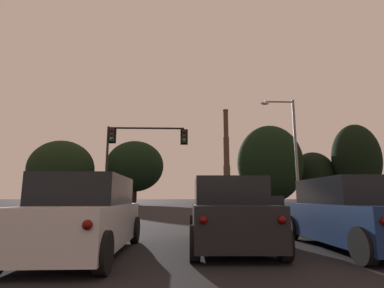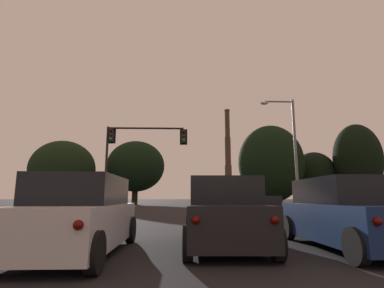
{
  "view_description": "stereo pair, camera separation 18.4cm",
  "coord_description": "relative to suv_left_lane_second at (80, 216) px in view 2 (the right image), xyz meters",
  "views": [
    {
      "loc": [
        -1.24,
        -0.18,
        1.32
      ],
      "look_at": [
        -0.13,
        29.66,
        6.71
      ],
      "focal_mm": 28.0,
      "sensor_mm": 36.0,
      "label": 1
    },
    {
      "loc": [
        -1.06,
        -0.18,
        1.32
      ],
      "look_at": [
        -0.13,
        29.66,
        6.71
      ],
      "focal_mm": 28.0,
      "sensor_mm": 36.0,
      "label": 2
    }
  ],
  "objects": [
    {
      "name": "suv_left_lane_second",
      "position": [
        0.0,
        0.0,
        0.0
      ],
      "size": [
        2.13,
        4.92,
        1.86
      ],
      "rotation": [
        0.0,
        0.0,
        0.01
      ],
      "color": "silver",
      "rests_on": "ground_plane"
    },
    {
      "name": "suv_right_lane_second",
      "position": [
        6.87,
        0.56,
        0.0
      ],
      "size": [
        2.12,
        4.91,
        1.86
      ],
      "rotation": [
        0.0,
        0.0,
        0.0
      ],
      "color": "navy",
      "rests_on": "ground_plane"
    },
    {
      "name": "traffic_light_overhead_left",
      "position": [
        -1.34,
        15.37,
        4.31
      ],
      "size": [
        6.37,
        0.5,
        6.78
      ],
      "color": "black",
      "rests_on": "ground_plane"
    },
    {
      "name": "smokestack",
      "position": [
        25.47,
        142.51,
        17.43
      ],
      "size": [
        5.49,
        5.49,
        46.67
      ],
      "color": "#3C2B22",
      "rests_on": "ground_plane"
    },
    {
      "name": "treeline_far_right",
      "position": [
        37.31,
        50.51,
        8.03
      ],
      "size": [
        9.31,
        8.38,
        15.99
      ],
      "color": "black",
      "rests_on": "ground_plane"
    },
    {
      "name": "treeline_center_right",
      "position": [
        30.16,
        54.63,
        5.13
      ],
      "size": [
        9.06,
        8.15,
        10.87
      ],
      "color": "black",
      "rests_on": "ground_plane"
    },
    {
      "name": "sedan_right_lane_front",
      "position": [
        6.53,
        8.11,
        -0.23
      ],
      "size": [
        2.16,
        4.77,
        1.43
      ],
      "rotation": [
        0.0,
        0.0,
        0.04
      ],
      "color": "#0F3823",
      "rests_on": "ground_plane"
    },
    {
      "name": "treeline_left_mid",
      "position": [
        19.57,
        49.68,
        7.01
      ],
      "size": [
        12.59,
        11.33,
        15.32
      ],
      "color": "black",
      "rests_on": "ground_plane"
    },
    {
      "name": "street_lamp",
      "position": [
        10.58,
        14.43,
        4.42
      ],
      "size": [
        2.64,
        0.36,
        8.79
      ],
      "color": "slate",
      "rests_on": "ground_plane"
    },
    {
      "name": "treeline_right_mid",
      "position": [
        -20.01,
        49.05,
        5.63
      ],
      "size": [
        11.99,
        10.79,
        11.95
      ],
      "color": "black",
      "rests_on": "ground_plane"
    },
    {
      "name": "suv_center_lane_second",
      "position": [
        3.61,
        1.0,
        0.0
      ],
      "size": [
        2.24,
        4.96,
        1.86
      ],
      "rotation": [
        0.0,
        0.0,
        -0.03
      ],
      "color": "black",
      "rests_on": "ground_plane"
    },
    {
      "name": "treeline_far_left",
      "position": [
        -6.91,
        52.38,
        6.63
      ],
      "size": [
        11.42,
        10.28,
        12.58
      ],
      "color": "black",
      "rests_on": "ground_plane"
    }
  ]
}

